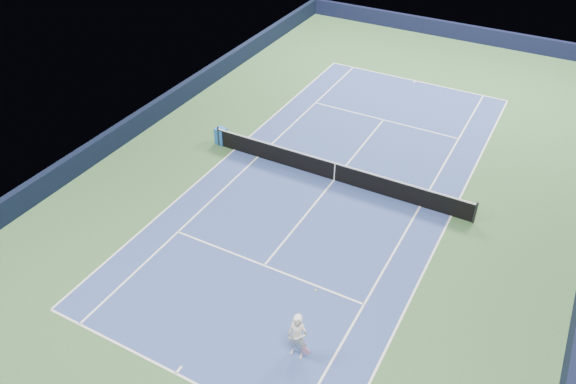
% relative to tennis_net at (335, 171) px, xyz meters
% --- Properties ---
extents(ground, '(40.00, 40.00, 0.00)m').
position_rel_tennis_net_xyz_m(ground, '(0.00, 0.00, -0.50)').
color(ground, '#32572F').
rests_on(ground, ground).
extents(wall_far, '(22.00, 0.35, 1.10)m').
position_rel_tennis_net_xyz_m(wall_far, '(0.00, 19.82, 0.05)').
color(wall_far, black).
rests_on(wall_far, ground).
extents(wall_left, '(0.35, 40.00, 1.10)m').
position_rel_tennis_net_xyz_m(wall_left, '(-10.82, 0.00, 0.05)').
color(wall_left, black).
rests_on(wall_left, ground).
extents(court_surface, '(10.97, 23.77, 0.01)m').
position_rel_tennis_net_xyz_m(court_surface, '(0.00, 0.00, -0.50)').
color(court_surface, navy).
rests_on(court_surface, ground).
extents(baseline_far, '(10.97, 0.08, 0.00)m').
position_rel_tennis_net_xyz_m(baseline_far, '(0.00, 11.88, -0.50)').
color(baseline_far, white).
rests_on(baseline_far, ground).
extents(baseline_near, '(10.97, 0.08, 0.00)m').
position_rel_tennis_net_xyz_m(baseline_near, '(0.00, -11.88, -0.50)').
color(baseline_near, white).
rests_on(baseline_near, ground).
extents(sideline_doubles_right, '(0.08, 23.77, 0.00)m').
position_rel_tennis_net_xyz_m(sideline_doubles_right, '(5.49, 0.00, -0.50)').
color(sideline_doubles_right, white).
rests_on(sideline_doubles_right, ground).
extents(sideline_doubles_left, '(0.08, 23.77, 0.00)m').
position_rel_tennis_net_xyz_m(sideline_doubles_left, '(-5.49, 0.00, -0.50)').
color(sideline_doubles_left, white).
rests_on(sideline_doubles_left, ground).
extents(sideline_singles_right, '(0.08, 23.77, 0.00)m').
position_rel_tennis_net_xyz_m(sideline_singles_right, '(4.12, 0.00, -0.50)').
color(sideline_singles_right, white).
rests_on(sideline_singles_right, ground).
extents(sideline_singles_left, '(0.08, 23.77, 0.00)m').
position_rel_tennis_net_xyz_m(sideline_singles_left, '(-4.12, 0.00, -0.50)').
color(sideline_singles_left, white).
rests_on(sideline_singles_left, ground).
extents(service_line_far, '(8.23, 0.08, 0.00)m').
position_rel_tennis_net_xyz_m(service_line_far, '(0.00, 6.40, -0.50)').
color(service_line_far, white).
rests_on(service_line_far, ground).
extents(service_line_near, '(8.23, 0.08, 0.00)m').
position_rel_tennis_net_xyz_m(service_line_near, '(0.00, -6.40, -0.50)').
color(service_line_near, white).
rests_on(service_line_near, ground).
extents(center_service_line, '(0.08, 12.80, 0.00)m').
position_rel_tennis_net_xyz_m(center_service_line, '(0.00, 0.00, -0.50)').
color(center_service_line, white).
rests_on(center_service_line, ground).
extents(center_mark_far, '(0.08, 0.30, 0.00)m').
position_rel_tennis_net_xyz_m(center_mark_far, '(0.00, 11.73, -0.50)').
color(center_mark_far, white).
rests_on(center_mark_far, ground).
extents(center_mark_near, '(0.08, 0.30, 0.00)m').
position_rel_tennis_net_xyz_m(center_mark_near, '(0.00, -11.73, -0.50)').
color(center_mark_near, white).
rests_on(center_mark_near, ground).
extents(tennis_net, '(12.90, 0.10, 1.07)m').
position_rel_tennis_net_xyz_m(tennis_net, '(0.00, 0.00, 0.00)').
color(tennis_net, black).
rests_on(tennis_net, ground).
extents(sponsor_cube, '(0.60, 0.55, 0.85)m').
position_rel_tennis_net_xyz_m(sponsor_cube, '(-6.40, 0.22, -0.08)').
color(sponsor_cube, blue).
rests_on(sponsor_cube, ground).
extents(tennis_player, '(0.82, 1.26, 2.16)m').
position_rel_tennis_net_xyz_m(tennis_player, '(3.03, -9.43, 0.41)').
color(tennis_player, white).
rests_on(tennis_player, ground).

